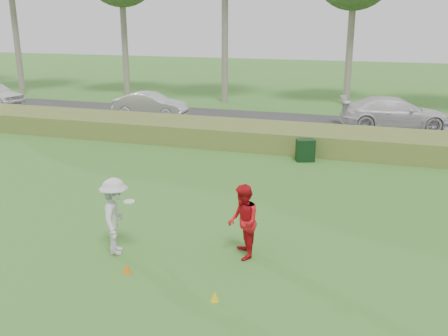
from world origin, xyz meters
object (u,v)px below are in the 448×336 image
(utility_cabinet, at_px, (305,150))
(car_mid, at_px, (150,105))
(player_red, at_px, (243,222))
(cone_orange, at_px, (127,268))
(player_white, at_px, (115,216))
(cone_yellow, at_px, (215,296))
(car_right, at_px, (395,113))

(utility_cabinet, bearing_deg, car_mid, 124.79)
(player_red, height_order, cone_orange, player_red)
(player_red, distance_m, cone_orange, 2.90)
(player_red, bearing_deg, player_white, -99.54)
(player_red, relative_size, car_mid, 0.43)
(player_white, height_order, car_mid, player_white)
(cone_yellow, relative_size, utility_cabinet, 0.23)
(player_red, distance_m, cone_yellow, 2.24)
(utility_cabinet, xyz_separation_m, car_right, (3.44, 7.39, 0.41))
(utility_cabinet, bearing_deg, player_red, -113.49)
(player_white, relative_size, player_red, 1.05)
(player_white, xyz_separation_m, car_mid, (-6.76, 15.93, -0.20))
(player_white, relative_size, cone_yellow, 9.06)
(cone_yellow, bearing_deg, player_white, 155.46)
(car_mid, relative_size, car_right, 0.77)
(cone_yellow, xyz_separation_m, utility_cabinet, (0.15, 10.97, 0.34))
(player_red, distance_m, car_mid, 18.10)
(player_red, bearing_deg, car_right, 144.89)
(car_right, bearing_deg, utility_cabinet, 144.13)
(player_white, bearing_deg, player_red, -98.21)
(player_white, bearing_deg, car_right, -42.63)
(player_white, distance_m, car_mid, 17.31)
(cone_orange, distance_m, car_mid, 18.40)
(cone_orange, bearing_deg, car_mid, 114.02)
(utility_cabinet, relative_size, car_right, 0.16)
(player_white, height_order, car_right, player_white)
(player_red, bearing_deg, utility_cabinet, 156.41)
(player_white, xyz_separation_m, player_red, (3.03, 0.71, -0.04))
(car_mid, bearing_deg, player_white, -159.48)
(cone_orange, xyz_separation_m, utility_cabinet, (2.43, 10.46, 0.34))
(player_red, xyz_separation_m, car_mid, (-9.78, 15.23, -0.16))
(cone_orange, distance_m, car_right, 18.81)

